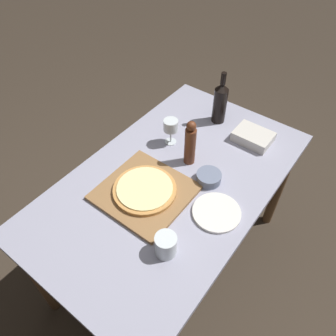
{
  "coord_description": "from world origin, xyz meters",
  "views": [
    {
      "loc": [
        0.6,
        -0.83,
        1.95
      ],
      "look_at": [
        -0.03,
        0.0,
        0.84
      ],
      "focal_mm": 35.0,
      "sensor_mm": 36.0,
      "label": 1
    }
  ],
  "objects_px": {
    "wine_glass": "(171,126)",
    "small_bowl": "(209,177)",
    "pizza": "(145,189)",
    "wine_bottle": "(220,102)",
    "pepper_mill": "(190,144)"
  },
  "relations": [
    {
      "from": "pizza",
      "to": "small_bowl",
      "type": "height_order",
      "value": "small_bowl"
    },
    {
      "from": "pepper_mill",
      "to": "wine_glass",
      "type": "xyz_separation_m",
      "value": [
        -0.16,
        0.06,
        -0.01
      ]
    },
    {
      "from": "pepper_mill",
      "to": "pizza",
      "type": "bearing_deg",
      "value": -98.33
    },
    {
      "from": "wine_glass",
      "to": "small_bowl",
      "type": "height_order",
      "value": "wine_glass"
    },
    {
      "from": "pizza",
      "to": "pepper_mill",
      "type": "height_order",
      "value": "pepper_mill"
    },
    {
      "from": "wine_bottle",
      "to": "wine_glass",
      "type": "relative_size",
      "value": 2.1
    },
    {
      "from": "wine_bottle",
      "to": "small_bowl",
      "type": "xyz_separation_m",
      "value": [
        0.2,
        -0.42,
        -0.1
      ]
    },
    {
      "from": "pizza",
      "to": "wine_glass",
      "type": "distance_m",
      "value": 0.38
    },
    {
      "from": "pizza",
      "to": "small_bowl",
      "type": "distance_m",
      "value": 0.31
    },
    {
      "from": "small_bowl",
      "to": "wine_glass",
      "type": "bearing_deg",
      "value": 160.19
    },
    {
      "from": "wine_glass",
      "to": "wine_bottle",
      "type": "bearing_deg",
      "value": 71.44
    },
    {
      "from": "wine_bottle",
      "to": "wine_glass",
      "type": "height_order",
      "value": "wine_bottle"
    },
    {
      "from": "pizza",
      "to": "wine_glass",
      "type": "xyz_separation_m",
      "value": [
        -0.12,
        0.35,
        0.08
      ]
    },
    {
      "from": "wine_bottle",
      "to": "pepper_mill",
      "type": "distance_m",
      "value": 0.37
    },
    {
      "from": "wine_bottle",
      "to": "wine_glass",
      "type": "distance_m",
      "value": 0.33
    }
  ]
}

